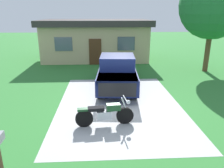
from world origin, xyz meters
TOP-DOWN VIEW (x-y plane):
  - ground_plane at (0.00, 0.00)m, footprint 80.00×80.00m
  - driveway_pad at (0.00, 0.00)m, footprint 5.58×8.03m
  - motorcycle at (-0.69, -1.91)m, footprint 2.21×0.70m
  - pickup_truck at (0.10, 2.62)m, footprint 2.40×5.75m
  - shade_tree at (6.81, 5.77)m, footprint 4.56×4.56m
  - neighbor_house at (-1.27, 10.85)m, footprint 9.60×5.60m

SIDE VIEW (x-z plane):
  - ground_plane at x=0.00m, z-range 0.00..0.00m
  - driveway_pad at x=0.00m, z-range 0.00..0.01m
  - motorcycle at x=-0.69m, z-range -0.07..1.02m
  - pickup_truck at x=0.10m, z-range 0.00..1.90m
  - neighbor_house at x=-1.27m, z-range 0.04..3.54m
  - shade_tree at x=6.81m, z-range 1.14..8.01m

